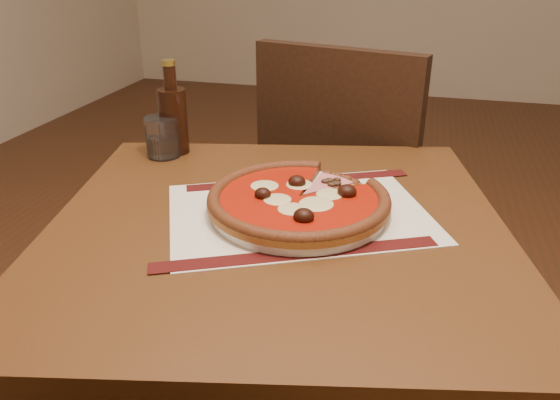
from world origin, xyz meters
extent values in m
cube|color=#502816|center=(0.00, 0.00, -0.01)|extent=(5.00, 6.00, 0.02)
cube|color=#573514|center=(-0.07, -0.98, 0.73)|extent=(0.95, 0.95, 0.04)
cylinder|color=#573514|center=(-0.49, -0.71, 0.35)|extent=(0.05, 0.05, 0.71)
cylinder|color=#573514|center=(0.20, -0.56, 0.35)|extent=(0.05, 0.05, 0.71)
cube|color=black|center=(0.00, -0.25, 0.47)|extent=(0.56, 0.56, 0.04)
cylinder|color=black|center=(0.24, -0.11, 0.22)|extent=(0.04, 0.04, 0.44)
cylinder|color=black|center=(-0.14, -0.01, 0.22)|extent=(0.04, 0.04, 0.44)
cylinder|color=black|center=(0.13, -0.49, 0.22)|extent=(0.04, 0.04, 0.44)
cylinder|color=black|center=(-0.24, -0.39, 0.22)|extent=(0.04, 0.04, 0.44)
cube|color=black|center=(-0.06, -0.45, 0.73)|extent=(0.45, 0.16, 0.48)
cube|color=beige|center=(-0.04, -0.94, 0.75)|extent=(0.56, 0.50, 0.00)
cylinder|color=white|center=(-0.04, -0.94, 0.76)|extent=(0.32, 0.32, 0.02)
cylinder|color=#B06D2A|center=(-0.04, -0.94, 0.78)|extent=(0.33, 0.33, 0.01)
torus|color=brown|center=(-0.04, -0.94, 0.78)|extent=(0.33, 0.33, 0.02)
cylinder|color=#9C0C07|center=(-0.04, -0.94, 0.78)|extent=(0.29, 0.29, 0.00)
ellipsoid|color=beige|center=(-0.05, -0.89, 0.79)|extent=(0.05, 0.05, 0.01)
ellipsoid|color=beige|center=(-0.11, -0.91, 0.79)|extent=(0.05, 0.05, 0.01)
ellipsoid|color=beige|center=(-0.08, -0.97, 0.79)|extent=(0.05, 0.05, 0.01)
ellipsoid|color=beige|center=(-0.04, -1.02, 0.79)|extent=(0.05, 0.05, 0.01)
ellipsoid|color=beige|center=(0.00, -0.97, 0.79)|extent=(0.05, 0.05, 0.01)
ellipsoid|color=beige|center=(0.03, -0.91, 0.79)|extent=(0.05, 0.05, 0.01)
ellipsoid|color=black|center=(-0.06, -0.89, 0.80)|extent=(0.03, 0.03, 0.02)
ellipsoid|color=black|center=(-0.12, -0.97, 0.80)|extent=(0.03, 0.03, 0.02)
ellipsoid|color=black|center=(-0.02, -1.00, 0.80)|extent=(0.03, 0.03, 0.02)
ellipsoid|color=black|center=(0.05, -0.91, 0.80)|extent=(0.03, 0.03, 0.02)
ellipsoid|color=#362113|center=(0.00, -0.90, 0.79)|extent=(0.02, 0.01, 0.01)
ellipsoid|color=#362113|center=(0.02, -0.86, 0.79)|extent=(0.02, 0.01, 0.01)
ellipsoid|color=#362113|center=(-0.01, -0.89, 0.79)|extent=(0.02, 0.01, 0.01)
ellipsoid|color=#362113|center=(0.00, -0.85, 0.79)|extent=(0.02, 0.01, 0.01)
ellipsoid|color=#362113|center=(-0.02, -0.89, 0.79)|extent=(0.02, 0.01, 0.01)
ellipsoid|color=#362113|center=(-0.01, -0.85, 0.79)|extent=(0.02, 0.01, 0.01)
cylinder|color=white|center=(-0.41, -0.74, 0.80)|extent=(0.09, 0.09, 0.09)
cylinder|color=#33180C|center=(-0.39, -0.70, 0.82)|extent=(0.06, 0.06, 0.15)
cylinder|color=#33180C|center=(-0.39, -0.70, 0.92)|extent=(0.03, 0.03, 0.06)
cylinder|color=olive|center=(-0.39, -0.70, 0.96)|extent=(0.03, 0.03, 0.01)
camera|label=1|loc=(0.16, -1.81, 1.20)|focal=35.00mm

